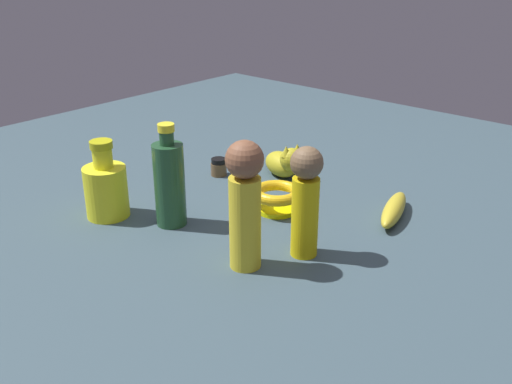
{
  "coord_description": "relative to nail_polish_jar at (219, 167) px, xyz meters",
  "views": [
    {
      "loc": [
        0.75,
        -0.86,
        0.54
      ],
      "look_at": [
        0.0,
        0.0,
        0.04
      ],
      "focal_mm": 40.81,
      "sensor_mm": 36.0,
      "label": 1
    }
  ],
  "objects": [
    {
      "name": "bottle_short",
      "position": [
        -0.01,
        -0.32,
        0.04
      ],
      "size": [
        0.09,
        0.09,
        0.17
      ],
      "color": "yellow",
      "rests_on": "ground"
    },
    {
      "name": "ground",
      "position": [
        0.2,
        -0.09,
        -0.02
      ],
      "size": [
        2.0,
        2.0,
        0.0
      ],
      "primitive_type": "plane",
      "color": "#384C56"
    },
    {
      "name": "banana",
      "position": [
        0.45,
        0.07,
        -0.0
      ],
      "size": [
        0.09,
        0.18,
        0.04
      ],
      "primitive_type": "ellipsoid",
      "rotation": [
        0.0,
        0.0,
        5.02
      ],
      "color": "gold",
      "rests_on": "ground"
    },
    {
      "name": "person_figure_adult",
      "position": [
        0.34,
        -0.28,
        0.1
      ],
      "size": [
        0.07,
        0.07,
        0.24
      ],
      "color": "gold",
      "rests_on": "ground"
    },
    {
      "name": "bowl",
      "position": [
        0.24,
        -0.07,
        0.01
      ],
      "size": [
        0.11,
        0.11,
        0.05
      ],
      "color": "#EAE707",
      "rests_on": "ground"
    },
    {
      "name": "nail_polish_jar",
      "position": [
        0.0,
        0.0,
        0.0
      ],
      "size": [
        0.04,
        0.04,
        0.04
      ],
      "color": "brown",
      "rests_on": "ground"
    },
    {
      "name": "cat_figurine",
      "position": [
        0.13,
        0.1,
        0.02
      ],
      "size": [
        0.14,
        0.1,
        0.09
      ],
      "color": "gold",
      "rests_on": "ground"
    },
    {
      "name": "bottle_tall",
      "position": [
        0.12,
        -0.26,
        0.07
      ],
      "size": [
        0.06,
        0.06,
        0.21
      ],
      "color": "#224C2C",
      "rests_on": "ground"
    },
    {
      "name": "person_figure_child",
      "position": [
        0.4,
        -0.18,
        0.09
      ],
      "size": [
        0.06,
        0.06,
        0.21
      ],
      "color": "#DBBF0F",
      "rests_on": "ground"
    }
  ]
}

